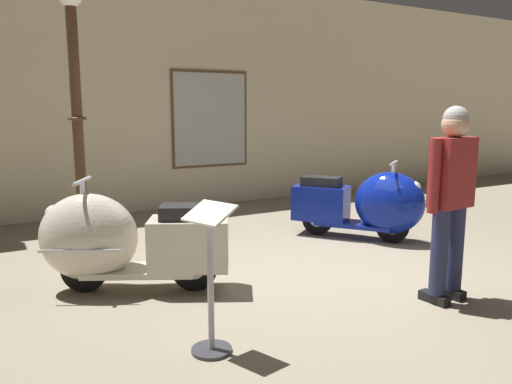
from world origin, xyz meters
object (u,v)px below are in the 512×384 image
Objects in this scene: lamppost at (77,122)px; info_stanchion at (211,292)px; scooter_0 at (120,241)px; scooter_1 at (368,204)px; visitor_1 at (451,191)px.

lamppost is 2.80m from info_stanchion.
scooter_1 is (3.19, 0.28, -0.01)m from scooter_0.
lamppost is 1.74× the size of visitor_1.
scooter_0 is at bearing 99.00° from info_stanchion.
visitor_1 reaches higher than info_stanchion.
scooter_1 is 2.13m from visitor_1.
scooter_1 is 3.57m from lamppost.
scooter_0 is 1.07× the size of scooter_1.
scooter_0 is 2.93m from visitor_1.
info_stanchion is at bearing -95.78° from scooter_1.
lamppost is at bearing 37.91° from visitor_1.
lamppost is (-3.31, 0.80, 1.06)m from scooter_1.
scooter_1 is 1.56× the size of info_stanchion.
scooter_1 is 0.96× the size of visitor_1.
scooter_1 is at bearing 30.61° from info_stanchion.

